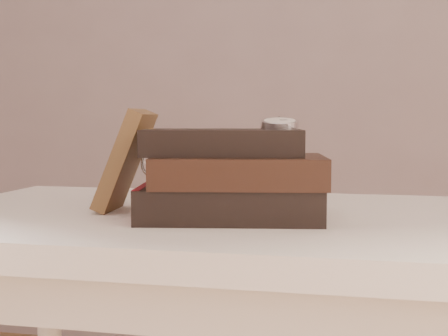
# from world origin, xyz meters

# --- Properties ---
(table) EXTENTS (1.00, 0.60, 0.75)m
(table) POSITION_xyz_m (0.00, 0.35, 0.66)
(table) COLOR white
(table) RESTS_ON ground
(book_stack) EXTENTS (0.30, 0.23, 0.13)m
(book_stack) POSITION_xyz_m (0.01, 0.30, 0.81)
(book_stack) COLOR black
(book_stack) RESTS_ON table
(journal) EXTENTS (0.09, 0.11, 0.16)m
(journal) POSITION_xyz_m (-0.17, 0.33, 0.83)
(journal) COLOR #452E1A
(journal) RESTS_ON table
(pocket_watch) EXTENTS (0.06, 0.16, 0.02)m
(pocket_watch) POSITION_xyz_m (0.08, 0.30, 0.89)
(pocket_watch) COLOR silver
(pocket_watch) RESTS_ON book_stack
(eyeglasses) EXTENTS (0.13, 0.15, 0.05)m
(eyeglasses) POSITION_xyz_m (-0.10, 0.37, 0.83)
(eyeglasses) COLOR silver
(eyeglasses) RESTS_ON book_stack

